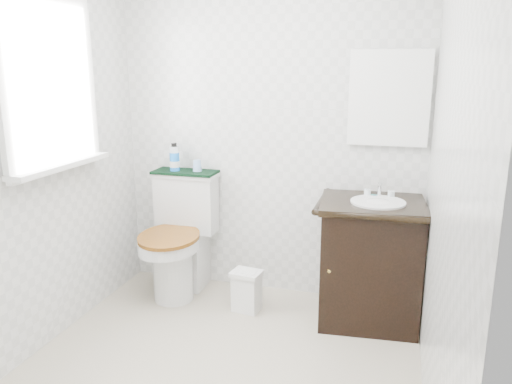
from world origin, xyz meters
The scene contains 14 objects.
floor centered at (0.00, 0.00, 0.00)m, with size 2.40×2.40×0.00m, color #C1B89B.
wall_back centered at (0.00, 1.20, 1.20)m, with size 2.40×2.40×0.00m, color silver.
wall_front centered at (0.00, -1.20, 1.20)m, with size 2.40×2.40×0.00m, color silver.
wall_left centered at (-1.10, 0.00, 1.20)m, with size 2.40×2.40×0.00m, color silver.
wall_right centered at (1.10, 0.00, 1.20)m, with size 2.40×2.40×0.00m, color silver.
window centered at (-1.07, 0.25, 1.55)m, with size 0.02×0.70×0.90m, color white.
mirror centered at (0.81, 1.18, 1.45)m, with size 0.50×0.02×0.60m, color silver.
toilet centered at (-0.61, 0.96, 0.38)m, with size 0.50×0.68×0.89m.
vanity centered at (0.76, 0.90, 0.43)m, with size 0.70×0.61×0.92m.
trash_bin centered at (-0.05, 0.80, 0.15)m, with size 0.22×0.19×0.29m.
towel centered at (-0.61, 1.09, 0.89)m, with size 0.47×0.22×0.02m, color black.
mouthwash_bottle centered at (-0.69, 1.08, 1.00)m, with size 0.07×0.07×0.21m.
cup centered at (-0.52, 1.10, 0.95)m, with size 0.07×0.07×0.08m, color #8FB4EA.
soap_bar centered at (0.76, 1.02, 0.83)m, with size 0.07×0.04×0.02m, color #176F71.
Camera 1 is at (0.89, -2.24, 1.65)m, focal length 35.00 mm.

